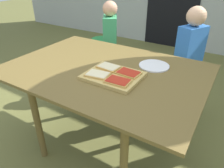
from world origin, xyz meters
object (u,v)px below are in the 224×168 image
(cutting_board, at_px, (113,76))
(pizza_slice_far_left, at_px, (109,67))
(garden_hose_coil, at_px, (102,40))
(dining_table, at_px, (105,78))
(pizza_slice_near_left, at_px, (98,74))
(pizza_slice_near_right, at_px, (118,81))
(child_right, at_px, (188,57))
(plate_white_right, at_px, (154,66))
(pizza_slice_far_right, at_px, (128,73))
(child_left, at_px, (110,43))

(cutting_board, relative_size, pizza_slice_far_left, 2.26)
(cutting_board, relative_size, garden_hose_coil, 0.81)
(dining_table, relative_size, garden_hose_coil, 3.16)
(pizza_slice_near_left, distance_m, garden_hose_coil, 3.04)
(garden_hose_coil, bearing_deg, pizza_slice_near_left, -56.26)
(pizza_slice_near_right, xyz_separation_m, child_right, (0.19, 0.95, -0.14))
(pizza_slice_near_left, xyz_separation_m, plate_white_right, (0.23, 0.35, -0.02))
(child_right, bearing_deg, garden_hose_coil, 142.60)
(plate_white_right, bearing_deg, pizza_slice_far_right, -109.12)
(cutting_board, height_order, child_left, child_left)
(pizza_slice_near_left, bearing_deg, cutting_board, 39.52)
(dining_table, height_order, cutting_board, cutting_board)
(dining_table, bearing_deg, pizza_slice_far_right, -7.78)
(cutting_board, xyz_separation_m, pizza_slice_far_left, (-0.07, 0.07, 0.02))
(dining_table, height_order, pizza_slice_near_right, pizza_slice_near_right)
(pizza_slice_near_left, distance_m, pizza_slice_near_right, 0.15)
(dining_table, relative_size, cutting_board, 3.90)
(child_right, bearing_deg, pizza_slice_far_left, -112.81)
(pizza_slice_far_right, height_order, plate_white_right, pizza_slice_far_right)
(child_left, height_order, garden_hose_coil, child_left)
(pizza_slice_near_left, bearing_deg, pizza_slice_far_left, 90.20)
(cutting_board, distance_m, pizza_slice_near_right, 0.10)
(dining_table, xyz_separation_m, pizza_slice_far_left, (0.04, -0.02, 0.11))
(plate_white_right, bearing_deg, child_left, 140.32)
(pizza_slice_far_left, distance_m, plate_white_right, 0.32)
(cutting_board, relative_size, child_right, 0.33)
(pizza_slice_far_left, distance_m, garden_hose_coil, 2.94)
(pizza_slice_far_right, xyz_separation_m, pizza_slice_far_left, (-0.15, 0.01, 0.00))
(pizza_slice_near_left, relative_size, child_right, 0.15)
(pizza_slice_far_right, bearing_deg, child_right, 77.02)
(cutting_board, relative_size, pizza_slice_far_right, 2.30)
(pizza_slice_far_left, distance_m, child_left, 1.01)
(pizza_slice_near_left, height_order, pizza_slice_near_right, same)
(garden_hose_coil, bearing_deg, pizza_slice_far_left, -54.86)
(pizza_slice_near_right, height_order, plate_white_right, pizza_slice_near_right)
(pizza_slice_far_right, xyz_separation_m, garden_hose_coil, (-1.79, 2.34, -0.72))
(pizza_slice_near_left, relative_size, garden_hose_coil, 0.37)
(plate_white_right, bearing_deg, pizza_slice_far_left, -136.22)
(dining_table, relative_size, plate_white_right, 6.41)
(dining_table, bearing_deg, pizza_slice_near_left, -72.91)
(plate_white_right, bearing_deg, pizza_slice_near_right, -103.09)
(pizza_slice_near_right, relative_size, plate_white_right, 0.71)
(pizza_slice_near_left, xyz_separation_m, child_right, (0.34, 0.94, -0.14))
(pizza_slice_near_left, bearing_deg, child_right, 70.02)
(child_right, bearing_deg, pizza_slice_near_left, -109.98)
(pizza_slice_near_right, relative_size, pizza_slice_far_left, 0.97)
(pizza_slice_near_left, xyz_separation_m, pizza_slice_near_right, (0.15, -0.01, 0.00))
(pizza_slice_far_left, bearing_deg, child_right, 67.19)
(pizza_slice_near_left, height_order, child_right, child_right)
(cutting_board, bearing_deg, garden_hose_coil, 125.59)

